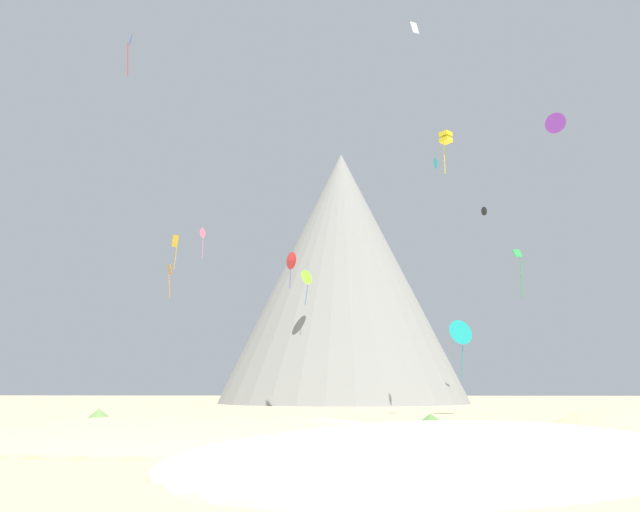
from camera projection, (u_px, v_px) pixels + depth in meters
The scene contains 20 objects.
ground_plane at pixel (347, 439), 28.93m from camera, with size 400.00×400.00×0.00m, color #C6B284.
dune_foreground_left at pixel (192, 440), 28.16m from camera, with size 23.14×16.89×2.31m, color #C6B284.
dune_midground at pixel (451, 450), 23.51m from camera, with size 27.37×17.88×2.03m, color beige.
bush_far_right at pixel (85, 426), 33.57m from camera, with size 1.00×1.00×0.73m, color #386633.
bush_mid_center at pixel (99, 415), 43.73m from camera, with size 2.42×2.42×1.00m, color #668C4C.
bush_near_right at pixel (431, 419), 40.64m from camera, with size 2.08×2.08×0.76m, color #568442.
rock_massif at pixel (346, 282), 108.62m from camera, with size 56.01×56.01×47.80m.
kite_gold_mid at pixel (175, 244), 75.07m from camera, with size 0.90×0.97×4.55m.
kite_yellow_mid at pixel (446, 138), 55.22m from camera, with size 1.31×1.31×4.18m.
kite_blue_high at pixel (130, 46), 60.58m from camera, with size 0.54×0.77×4.56m.
kite_teal_low at pixel (460, 333), 58.02m from camera, with size 2.77×1.91×5.85m.
kite_cyan_high at pixel (436, 163), 77.16m from camera, with size 0.70×1.50×1.47m.
kite_white_high at pixel (414, 28), 62.39m from camera, with size 0.94×0.74×1.51m.
kite_lime_mid at pixel (306, 278), 90.58m from camera, with size 2.17×2.45×5.60m.
kite_black_high at pixel (485, 211), 86.11m from camera, with size 1.28×1.15×1.32m.
kite_red_mid at pixel (290, 261), 80.93m from camera, with size 1.85×2.13×5.22m.
kite_orange_mid at pixel (170, 274), 81.50m from camera, with size 0.70×0.85×4.80m.
kite_green_mid at pixel (519, 261), 57.31m from camera, with size 1.12×0.81×4.99m.
kite_violet_high at pixel (556, 123), 70.51m from camera, with size 2.33×1.97×2.53m.
kite_pink_mid at pixel (202, 233), 70.85m from camera, with size 0.71×1.31×3.92m.
Camera 1 is at (0.42, -30.28, 2.42)m, focal length 32.44 mm.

